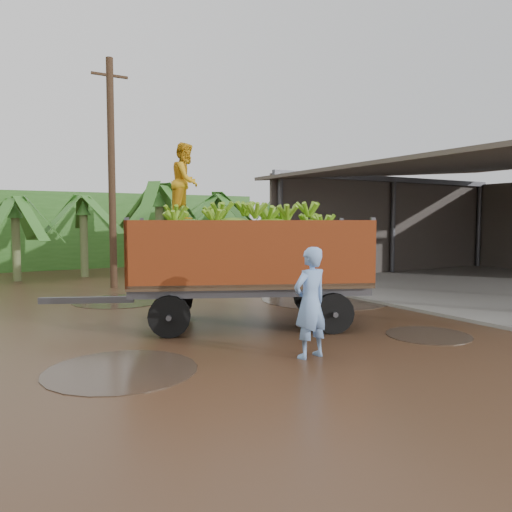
{
  "coord_description": "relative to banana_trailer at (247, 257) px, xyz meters",
  "views": [
    {
      "loc": [
        -4.69,
        -9.66,
        2.29
      ],
      "look_at": [
        1.12,
        0.29,
        1.46
      ],
      "focal_mm": 35.0,
      "sensor_mm": 36.0,
      "label": 1
    }
  ],
  "objects": [
    {
      "name": "man_blue",
      "position": [
        -0.37,
        -2.84,
        -0.57
      ],
      "size": [
        0.73,
        0.53,
        1.85
      ],
      "primitive_type": "imported",
      "rotation": [
        0.0,
        0.0,
        3.27
      ],
      "color": "#7DA7E5",
      "rests_on": "ground"
    },
    {
      "name": "utility_pole",
      "position": [
        -0.98,
        7.52,
        2.38
      ],
      "size": [
        1.2,
        0.24,
        7.64
      ],
      "color": "#47301E",
      "rests_on": "ground"
    },
    {
      "name": "banana_trailer",
      "position": [
        0.0,
        0.0,
        0.0
      ],
      "size": [
        6.79,
        4.2,
        3.94
      ],
      "rotation": [
        0.0,
        0.0,
        -0.42
      ],
      "color": "#A93E18",
      "rests_on": "ground"
    },
    {
      "name": "hedge_north",
      "position": [
        -2.59,
        16.2,
        0.3
      ],
      "size": [
        22.0,
        3.0,
        3.6
      ],
      "primitive_type": "cube",
      "color": "#2D661E",
      "rests_on": "ground"
    },
    {
      "name": "packing_shed",
      "position": [
        11.18,
        1.97,
        1.01
      ],
      "size": [
        12.78,
        10.8,
        4.76
      ],
      "color": "gray",
      "rests_on": "ground"
    },
    {
      "name": "ground",
      "position": [
        -0.59,
        0.2,
        -1.5
      ],
      "size": [
        100.0,
        100.0,
        0.0
      ],
      "primitive_type": "plane",
      "color": "black",
      "rests_on": "ground"
    }
  ]
}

